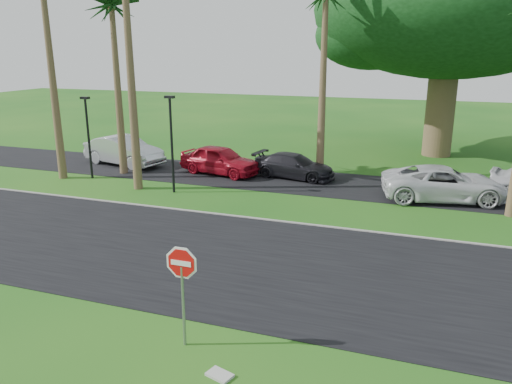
{
  "coord_description": "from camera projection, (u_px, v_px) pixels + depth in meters",
  "views": [
    {
      "loc": [
        5.51,
        -12.19,
        6.74
      ],
      "look_at": [
        -0.17,
        3.96,
        1.8
      ],
      "focal_mm": 35.0,
      "sensor_mm": 36.0,
      "label": 1
    }
  ],
  "objects": [
    {
      "name": "road",
      "position": [
        241.0,
        260.0,
        16.48
      ],
      "size": [
        120.0,
        8.0,
        0.02
      ],
      "primitive_type": "cube",
      "color": "black",
      "rests_on": "ground"
    },
    {
      "name": "stop_sign_near",
      "position": [
        182.0,
        276.0,
        11.3
      ],
      "size": [
        1.05,
        0.07,
        2.62
      ],
      "color": "gray",
      "rests_on": "ground"
    },
    {
      "name": "car_minivan",
      "position": [
        444.0,
        184.0,
        22.79
      ],
      "size": [
        5.99,
        3.65,
        1.55
      ],
      "primitive_type": "imported",
      "rotation": [
        0.0,
        0.0,
        1.77
      ],
      "color": "silver",
      "rests_on": "ground"
    },
    {
      "name": "car_silver",
      "position": [
        124.0,
        151.0,
        29.76
      ],
      "size": [
        5.41,
        2.87,
        1.7
      ],
      "primitive_type": "imported",
      "rotation": [
        0.0,
        0.0,
        1.35
      ],
      "color": "#B6B8BE",
      "rests_on": "ground"
    },
    {
      "name": "canopy_tree",
      "position": [
        450.0,
        10.0,
        30.22
      ],
      "size": [
        16.5,
        16.5,
        13.12
      ],
      "color": "brown",
      "rests_on": "ground"
    },
    {
      "name": "streetlight_right",
      "position": [
        172.0,
        138.0,
        23.55
      ],
      "size": [
        0.45,
        0.25,
        4.64
      ],
      "color": "black",
      "rests_on": "ground"
    },
    {
      "name": "ground",
      "position": [
        217.0,
        286.0,
        14.67
      ],
      "size": [
        120.0,
        120.0,
        0.0
      ],
      "primitive_type": "plane",
      "color": "#134D13",
      "rests_on": "ground"
    },
    {
      "name": "streetlight_left",
      "position": [
        88.0,
        132.0,
        26.25
      ],
      "size": [
        0.45,
        0.25,
        4.34
      ],
      "color": "black",
      "rests_on": "ground"
    },
    {
      "name": "utility_slab",
      "position": [
        220.0,
        375.0,
        10.64
      ],
      "size": [
        0.63,
        0.5,
        0.06
      ],
      "primitive_type": "cube",
      "rotation": [
        0.0,
        0.0,
        -0.3
      ],
      "color": "#A8A8A0",
      "rests_on": "ground"
    },
    {
      "name": "palm_left_mid",
      "position": [
        112.0,
        9.0,
        25.58
      ],
      "size": [
        5.0,
        5.0,
        10.0
      ],
      "color": "brown",
      "rests_on": "ground"
    },
    {
      "name": "car_dark",
      "position": [
        294.0,
        166.0,
        26.81
      ],
      "size": [
        4.67,
        2.46,
        1.29
      ],
      "primitive_type": "imported",
      "rotation": [
        0.0,
        0.0,
        1.42
      ],
      "color": "black",
      "rests_on": "ground"
    },
    {
      "name": "car_red",
      "position": [
        220.0,
        160.0,
        27.58
      ],
      "size": [
        4.92,
        2.77,
        1.58
      ],
      "primitive_type": "imported",
      "rotation": [
        0.0,
        0.0,
        1.36
      ],
      "color": "maroon",
      "rests_on": "ground"
    },
    {
      "name": "curb",
      "position": [
        277.0,
        221.0,
        20.15
      ],
      "size": [
        120.0,
        0.12,
        0.06
      ],
      "primitive_type": "cube",
      "color": "gray",
      "rests_on": "ground"
    },
    {
      "name": "parking_strip",
      "position": [
        313.0,
        182.0,
        26.0
      ],
      "size": [
        120.0,
        5.0,
        0.02
      ],
      "primitive_type": "cube",
      "color": "black",
      "rests_on": "ground"
    }
  ]
}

